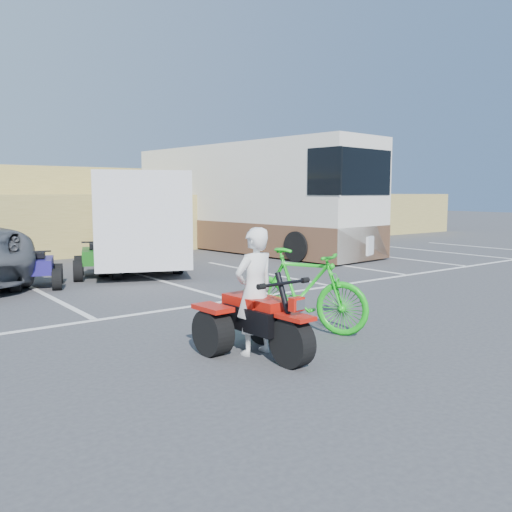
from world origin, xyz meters
TOP-DOWN VIEW (x-y plane):
  - ground at (0.00, 0.00)m, footprint 100.00×100.00m
  - parking_stripes at (0.87, 4.07)m, footprint 28.00×5.16m
  - grass_embankment at (0.00, 15.48)m, footprint 40.00×8.50m
  - red_trike_atv at (-1.72, -0.78)m, footprint 1.27×1.65m
  - rider at (-1.73, -0.63)m, footprint 0.62×0.42m
  - green_dirt_bike at (-0.45, -0.12)m, footprint 1.39×2.12m
  - cargo_trailer at (0.52, 7.75)m, footprint 4.08×5.95m
  - rv_motorhome at (5.81, 9.78)m, footprint 3.65×10.50m
  - quad_atv_blue at (-2.57, 6.15)m, footprint 1.38×1.59m
  - quad_atv_green at (-1.02, 6.73)m, footprint 1.53×1.75m

SIDE VIEW (x-z plane):
  - ground at x=0.00m, z-range 0.00..0.00m
  - red_trike_atv at x=-1.72m, z-range -0.52..0.52m
  - quad_atv_blue at x=-2.57m, z-range -0.44..0.44m
  - quad_atv_green at x=-1.02m, z-range -0.48..0.48m
  - parking_stripes at x=0.87m, z-range 0.00..0.01m
  - green_dirt_bike at x=-0.45m, z-range 0.00..1.24m
  - rider at x=-1.73m, z-range 0.00..1.64m
  - cargo_trailer at x=0.52m, z-range 0.11..2.69m
  - grass_embankment at x=0.00m, z-range -0.13..2.97m
  - rv_motorhome at x=5.81m, z-range -0.24..3.46m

